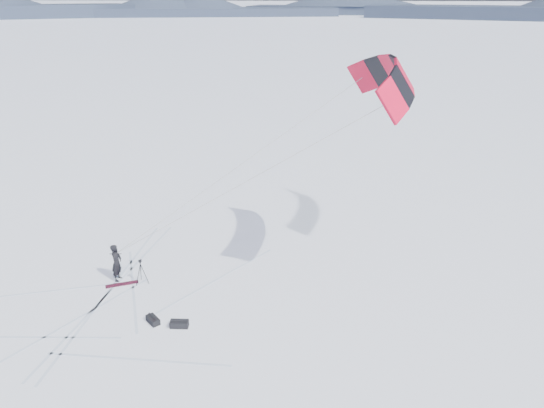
% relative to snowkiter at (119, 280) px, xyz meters
% --- Properties ---
extents(ground, '(1800.00, 1800.00, 0.00)m').
position_rel_snowkiter_xyz_m(ground, '(0.65, -2.04, 0.00)').
color(ground, white).
extents(horizon_hills, '(704.00, 704.00, 8.00)m').
position_rel_snowkiter_xyz_m(horizon_hills, '(0.65, -2.04, 3.08)').
color(horizon_hills, '#1B2433').
rests_on(horizon_hills, ground).
extents(snow_tracks, '(17.62, 14.39, 0.01)m').
position_rel_snowkiter_xyz_m(snow_tracks, '(0.24, -2.68, 0.00)').
color(snow_tracks, '#AEBCD3').
rests_on(snow_tracks, ground).
extents(snowkiter, '(0.46, 0.68, 1.83)m').
position_rel_snowkiter_xyz_m(snowkiter, '(0.00, 0.00, 0.00)').
color(snowkiter, black).
rests_on(snowkiter, ground).
extents(snowboard, '(1.45, 0.94, 0.04)m').
position_rel_snowkiter_xyz_m(snowboard, '(0.34, -0.41, 0.02)').
color(snowboard, maroon).
rests_on(snowboard, ground).
extents(tripod, '(0.54, 0.61, 1.21)m').
position_rel_snowkiter_xyz_m(tripod, '(1.22, -0.13, 0.78)').
color(tripod, black).
rests_on(tripod, ground).
extents(gear_bag_a, '(0.78, 0.43, 0.33)m').
position_rel_snowkiter_xyz_m(gear_bag_a, '(4.02, -3.28, 0.15)').
color(gear_bag_a, black).
rests_on(gear_bag_a, ground).
extents(gear_bag_b, '(0.73, 0.72, 0.32)m').
position_rel_snowkiter_xyz_m(gear_bag_b, '(2.85, -3.15, 0.14)').
color(gear_bag_b, black).
rests_on(gear_bag_b, ground).
extents(power_kite, '(13.24, 6.73, 8.94)m').
position_rel_snowkiter_xyz_m(power_kite, '(11.93, 1.97, 9.32)').
color(power_kite, red).
rests_on(power_kite, ground).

